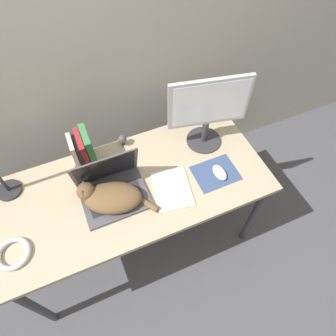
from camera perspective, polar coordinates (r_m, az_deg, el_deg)
The scene contains 12 objects.
ground_plane at distance 2.17m, azimuth -1.82°, elevation -20.63°, with size 12.00×12.00×0.00m, color #4C4C51.
wall_back at distance 1.66m, azimuth -16.66°, elevation 24.29°, with size 8.00×0.05×2.60m.
desk at distance 1.68m, azimuth -6.71°, elevation -4.75°, with size 1.48×0.66×0.73m.
laptop at distance 1.56m, azimuth -10.59°, elevation -3.81°, with size 0.34×0.27×0.27m.
cat at distance 1.53m, azimuth -11.04°, elevation -5.40°, with size 0.37×0.28×0.13m.
external_monitor at distance 1.62m, azimuth 7.67°, elevation 10.91°, with size 0.43×0.20×0.45m.
mousepad at distance 1.67m, azimuth 9.03°, elevation -0.96°, with size 0.24×0.19×0.00m.
computer_mouse at distance 1.65m, azimuth 9.80°, elevation -0.85°, with size 0.06×0.11×0.03m.
book_row at distance 1.67m, azimuth -15.80°, elevation 3.25°, with size 0.12×0.16×0.23m.
cable_coil at distance 1.60m, azimuth -27.39°, elevation -14.28°, with size 0.16×0.16×0.03m.
notepad at distance 1.59m, azimuth 0.77°, elevation -4.04°, with size 0.23×0.28×0.01m.
webcam at distance 1.75m, azimuth -8.66°, elevation 5.43°, with size 0.05×0.05×0.07m.
Camera 1 is at (-0.15, -0.51, 2.10)m, focal length 32.00 mm.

